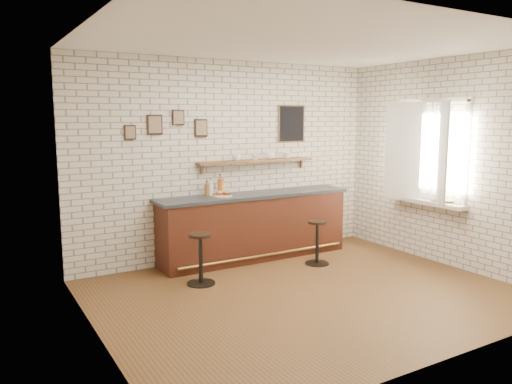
{
  "coord_description": "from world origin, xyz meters",
  "views": [
    {
      "loc": [
        -3.53,
        -4.75,
        2.15
      ],
      "look_at": [
        -0.2,
        0.9,
        1.17
      ],
      "focal_mm": 35.0,
      "sensor_mm": 36.0,
      "label": 1
    }
  ],
  "objects_px": {
    "bitters_bottle_amber": "(220,186)",
    "bar_stool_left": "(201,257)",
    "shelf_cup_b": "(255,157)",
    "sandwich_plate": "(223,196)",
    "bar_counter": "(255,226)",
    "condiment_bottle_yellow": "(222,189)",
    "shelf_cup_d": "(287,155)",
    "ciabatta_sandwich": "(223,193)",
    "bitters_bottle_brown": "(207,190)",
    "book_lower": "(439,202)",
    "shelf_cup_a": "(237,158)",
    "bitters_bottle_white": "(211,189)",
    "shelf_cup_c": "(271,156)",
    "book_upper": "(441,201)",
    "bar_stool_right": "(317,241)"
  },
  "relations": [
    {
      "from": "bitters_bottle_amber",
      "to": "bar_stool_left",
      "type": "height_order",
      "value": "bitters_bottle_amber"
    },
    {
      "from": "bitters_bottle_amber",
      "to": "shelf_cup_b",
      "type": "relative_size",
      "value": 3.15
    },
    {
      "from": "sandwich_plate",
      "to": "bar_stool_left",
      "type": "height_order",
      "value": "sandwich_plate"
    },
    {
      "from": "bar_counter",
      "to": "sandwich_plate",
      "type": "bearing_deg",
      "value": -178.76
    },
    {
      "from": "condiment_bottle_yellow",
      "to": "sandwich_plate",
      "type": "bearing_deg",
      "value": -113.31
    },
    {
      "from": "shelf_cup_d",
      "to": "condiment_bottle_yellow",
      "type": "bearing_deg",
      "value": 154.07
    },
    {
      "from": "ciabatta_sandwich",
      "to": "bitters_bottle_brown",
      "type": "xyz_separation_m",
      "value": [
        -0.19,
        0.16,
        0.04
      ]
    },
    {
      "from": "sandwich_plate",
      "to": "book_lower",
      "type": "bearing_deg",
      "value": -31.57
    },
    {
      "from": "ciabatta_sandwich",
      "to": "shelf_cup_b",
      "type": "xyz_separation_m",
      "value": [
        0.66,
        0.21,
        0.49
      ]
    },
    {
      "from": "shelf_cup_a",
      "to": "bitters_bottle_amber",
      "type": "bearing_deg",
      "value": -171.49
    },
    {
      "from": "bitters_bottle_white",
      "to": "bitters_bottle_amber",
      "type": "height_order",
      "value": "bitters_bottle_amber"
    },
    {
      "from": "sandwich_plate",
      "to": "shelf_cup_d",
      "type": "relative_size",
      "value": 2.77
    },
    {
      "from": "sandwich_plate",
      "to": "ciabatta_sandwich",
      "type": "height_order",
      "value": "ciabatta_sandwich"
    },
    {
      "from": "shelf_cup_c",
      "to": "book_upper",
      "type": "xyz_separation_m",
      "value": [
        1.73,
        -1.89,
        -0.59
      ]
    },
    {
      "from": "bar_counter",
      "to": "condiment_bottle_yellow",
      "type": "xyz_separation_m",
      "value": [
        -0.48,
        0.15,
        0.59
      ]
    },
    {
      "from": "shelf_cup_c",
      "to": "shelf_cup_d",
      "type": "bearing_deg",
      "value": -83.01
    },
    {
      "from": "bitters_bottle_white",
      "to": "shelf_cup_c",
      "type": "height_order",
      "value": "shelf_cup_c"
    },
    {
      "from": "sandwich_plate",
      "to": "bitters_bottle_white",
      "type": "distance_m",
      "value": 0.22
    },
    {
      "from": "bitters_bottle_white",
      "to": "sandwich_plate",
      "type": "bearing_deg",
      "value": -51.97
    },
    {
      "from": "bar_stool_left",
      "to": "shelf_cup_b",
      "type": "bearing_deg",
      "value": 33.83
    },
    {
      "from": "bitters_bottle_amber",
      "to": "book_lower",
      "type": "relative_size",
      "value": 1.29
    },
    {
      "from": "bitters_bottle_white",
      "to": "bar_stool_right",
      "type": "bearing_deg",
      "value": -34.1
    },
    {
      "from": "sandwich_plate",
      "to": "bitters_bottle_brown",
      "type": "height_order",
      "value": "bitters_bottle_brown"
    },
    {
      "from": "book_lower",
      "to": "shelf_cup_c",
      "type": "bearing_deg",
      "value": 105.67
    },
    {
      "from": "shelf_cup_d",
      "to": "sandwich_plate",
      "type": "bearing_deg",
      "value": 160.92
    },
    {
      "from": "bar_stool_left",
      "to": "shelf_cup_a",
      "type": "height_order",
      "value": "shelf_cup_a"
    },
    {
      "from": "bar_counter",
      "to": "ciabatta_sandwich",
      "type": "height_order",
      "value": "ciabatta_sandwich"
    },
    {
      "from": "shelf_cup_d",
      "to": "bitters_bottle_amber",
      "type": "bearing_deg",
      "value": 154.0
    },
    {
      "from": "bar_counter",
      "to": "shelf_cup_a",
      "type": "distance_m",
      "value": 1.08
    },
    {
      "from": "bar_counter",
      "to": "bitters_bottle_amber",
      "type": "xyz_separation_m",
      "value": [
        -0.51,
        0.15,
        0.63
      ]
    },
    {
      "from": "bar_counter",
      "to": "shelf_cup_c",
      "type": "relative_size",
      "value": 25.01
    },
    {
      "from": "sandwich_plate",
      "to": "shelf_cup_c",
      "type": "distance_m",
      "value": 1.11
    },
    {
      "from": "condiment_bottle_yellow",
      "to": "shelf_cup_b",
      "type": "height_order",
      "value": "shelf_cup_b"
    },
    {
      "from": "bar_counter",
      "to": "shelf_cup_a",
      "type": "relative_size",
      "value": 25.24
    },
    {
      "from": "bar_counter",
      "to": "condiment_bottle_yellow",
      "type": "distance_m",
      "value": 0.78
    },
    {
      "from": "bar_counter",
      "to": "shelf_cup_c",
      "type": "xyz_separation_m",
      "value": [
        0.41,
        0.2,
        1.04
      ]
    },
    {
      "from": "bar_stool_right",
      "to": "book_upper",
      "type": "xyz_separation_m",
      "value": [
        1.5,
        -0.95,
        0.61
      ]
    },
    {
      "from": "shelf_cup_c",
      "to": "book_lower",
      "type": "distance_m",
      "value": 2.61
    },
    {
      "from": "bitters_bottle_amber",
      "to": "shelf_cup_c",
      "type": "bearing_deg",
      "value": 3.47
    },
    {
      "from": "ciabatta_sandwich",
      "to": "condiment_bottle_yellow",
      "type": "distance_m",
      "value": 0.17
    },
    {
      "from": "shelf_cup_d",
      "to": "book_upper",
      "type": "relative_size",
      "value": 0.41
    },
    {
      "from": "shelf_cup_b",
      "to": "book_upper",
      "type": "xyz_separation_m",
      "value": [
        2.01,
        -1.89,
        -0.58
      ]
    },
    {
      "from": "bitters_bottle_brown",
      "to": "bar_stool_right",
      "type": "bearing_deg",
      "value": -33.0
    },
    {
      "from": "shelf_cup_c",
      "to": "bar_stool_left",
      "type": "bearing_deg",
      "value": 125.89
    },
    {
      "from": "condiment_bottle_yellow",
      "to": "bitters_bottle_white",
      "type": "bearing_deg",
      "value": -180.0
    },
    {
      "from": "book_upper",
      "to": "bar_stool_right",
      "type": "bearing_deg",
      "value": 146.53
    },
    {
      "from": "book_upper",
      "to": "bitters_bottle_amber",
      "type": "bearing_deg",
      "value": 144.17
    },
    {
      "from": "bar_stool_right",
      "to": "book_lower",
      "type": "distance_m",
      "value": 1.85
    },
    {
      "from": "bar_counter",
      "to": "bitters_bottle_amber",
      "type": "distance_m",
      "value": 0.82
    },
    {
      "from": "bar_stool_left",
      "to": "shelf_cup_a",
      "type": "xyz_separation_m",
      "value": [
        1.02,
        0.9,
        1.19
      ]
    }
  ]
}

